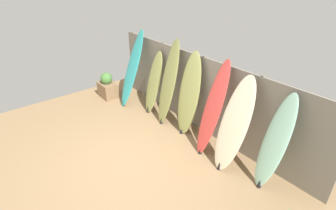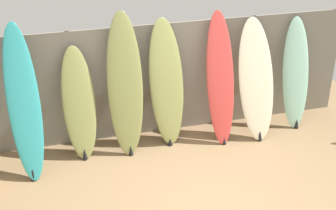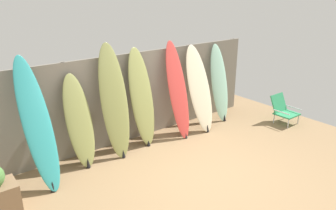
# 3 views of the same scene
# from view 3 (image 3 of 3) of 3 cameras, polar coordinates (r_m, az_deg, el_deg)

# --- Properties ---
(ground) EXTENTS (7.68, 7.68, 0.00)m
(ground) POSITION_cam_3_polar(r_m,az_deg,el_deg) (5.66, 5.98, -12.29)
(ground) COLOR #8E704C
(fence_back) EXTENTS (6.08, 0.11, 1.80)m
(fence_back) POSITION_cam_3_polar(r_m,az_deg,el_deg) (6.72, -5.63, 1.53)
(fence_back) COLOR gray
(fence_back) RESTS_ON ground
(surfboard_teal_0) EXTENTS (0.49, 0.89, 2.05)m
(surfboard_teal_0) POSITION_cam_3_polar(r_m,az_deg,el_deg) (5.42, -21.81, -3.28)
(surfboard_teal_0) COLOR teal
(surfboard_teal_0) RESTS_ON ground
(surfboard_olive_1) EXTENTS (0.48, 0.53, 1.63)m
(surfboard_olive_1) POSITION_cam_3_polar(r_m,az_deg,el_deg) (5.87, -15.19, -2.90)
(surfboard_olive_1) COLOR olive
(surfboard_olive_1) RESTS_ON ground
(surfboard_olive_2) EXTENTS (0.56, 0.59, 2.09)m
(surfboard_olive_2) POSITION_cam_3_polar(r_m,az_deg,el_deg) (6.01, -9.31, 0.46)
(surfboard_olive_2) COLOR olive
(surfboard_olive_2) RESTS_ON ground
(surfboard_olive_3) EXTENTS (0.60, 0.54, 1.94)m
(surfboard_olive_3) POSITION_cam_3_polar(r_m,az_deg,el_deg) (6.41, -4.59, 1.26)
(surfboard_olive_3) COLOR olive
(surfboard_olive_3) RESTS_ON ground
(surfboard_red_4) EXTENTS (0.47, 0.69, 1.99)m
(surfboard_red_4) POSITION_cam_3_polar(r_m,az_deg,el_deg) (6.78, 1.71, 2.49)
(surfboard_red_4) COLOR #D13D38
(surfboard_red_4) RESTS_ON ground
(surfboard_cream_5) EXTENTS (0.57, 0.70, 1.85)m
(surfboard_cream_5) POSITION_cam_3_polar(r_m,az_deg,el_deg) (7.14, 5.51, 2.75)
(surfboard_cream_5) COLOR beige
(surfboard_cream_5) RESTS_ON ground
(surfboard_seafoam_6) EXTENTS (0.51, 0.59, 1.78)m
(surfboard_seafoam_6) POSITION_cam_3_polar(r_m,az_deg,el_deg) (7.76, 8.93, 3.74)
(surfboard_seafoam_6) COLOR #9ED6BC
(surfboard_seafoam_6) RESTS_ON ground
(beach_chair) EXTENTS (0.50, 0.57, 0.64)m
(beach_chair) POSITION_cam_3_polar(r_m,az_deg,el_deg) (8.08, 19.41, -0.67)
(beach_chair) COLOR silver
(beach_chair) RESTS_ON ground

